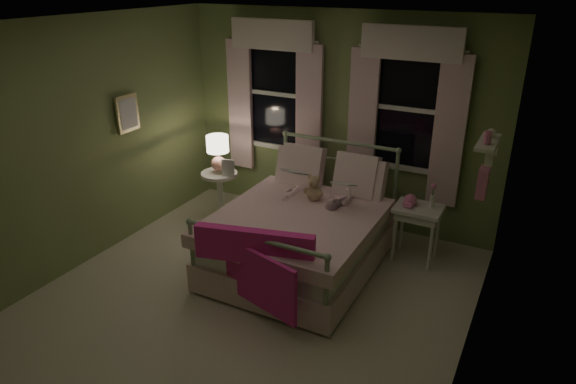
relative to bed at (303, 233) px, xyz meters
The scene contains 18 objects.
room_shell 1.24m from the bed, 101.39° to the right, with size 4.20×4.20×4.20m.
bed is the anchor object (origin of this frame).
pink_throw 1.05m from the bed, 90.00° to the right, with size 1.09×0.42×0.71m.
child_left 0.73m from the bed, 123.60° to the left, with size 0.25×0.16×0.67m, color #F7D1DD.
child_right 0.72m from the bed, 56.40° to the left, with size 0.32×0.25×0.66m, color #F7D1DD.
book_left 0.66m from the bed, 148.52° to the left, with size 0.20×0.27×0.03m, color beige.
book_right 0.63m from the bed, 31.48° to the left, with size 0.20×0.27×0.02m, color beige.
teddy_bear 0.49m from the bed, 90.00° to the left, with size 0.23×0.18×0.31m.
nightstand_left 1.52m from the bed, 160.22° to the left, with size 0.46×0.46×0.65m.
table_lamp 1.62m from the bed, 160.22° to the left, with size 0.28×0.28×0.45m.
book_nightstand 1.43m from the bed, 161.92° to the left, with size 0.16×0.22×0.02m, color beige.
nightstand_right 1.26m from the bed, 32.04° to the left, with size 0.50×0.40×0.64m.
pink_toy 1.21m from the bed, 34.44° to the left, with size 0.14×0.19×0.14m.
bud_vase 1.44m from the bed, 31.15° to the left, with size 0.06×0.06×0.28m.
window_left 2.00m from the bed, 130.19° to the left, with size 1.34×0.13×1.96m.
window_right 1.86m from the bed, 60.41° to the left, with size 1.34×0.13×1.96m.
wall_shelf 2.08m from the bed, ahead, with size 0.15×0.50×0.60m.
framed_picture 2.40m from the bed, behind, with size 0.03×0.32×0.42m.
Camera 1 is at (2.30, -3.59, 2.98)m, focal length 32.00 mm.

